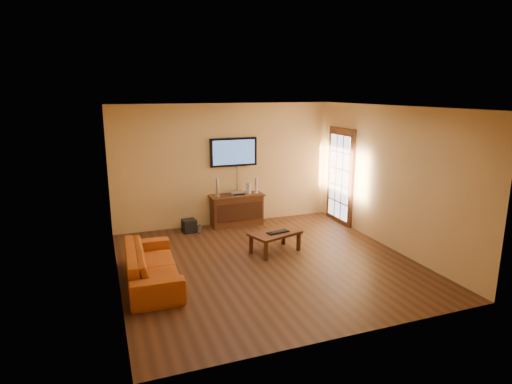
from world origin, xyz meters
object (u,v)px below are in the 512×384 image
sofa (152,259)px  media_console (237,210)px  television (234,152)px  speaker_left (217,188)px  speaker_right (256,186)px  av_receiver (237,193)px  coffee_table (275,235)px  game_console (249,188)px  subwoofer (189,226)px  keyboard (278,232)px  bottle (200,229)px

sofa → media_console: bearing=-40.9°
television → speaker_left: (-0.44, -0.19, -0.75)m
speaker_left → speaker_right: (0.91, 0.02, -0.02)m
speaker_right → sofa: bearing=-138.2°
media_console → speaker_right: (0.47, 0.02, 0.51)m
sofa → av_receiver: bearing=-41.4°
television → av_receiver: bearing=-89.6°
coffee_table → game_console: bearing=85.9°
speaker_right → game_console: size_ratio=1.51×
sofa → speaker_left: (1.72, 2.33, 0.51)m
media_console → av_receiver: 0.39m
coffee_table → subwoofer: coffee_table is taller
speaker_left → speaker_right: size_ratio=1.13×
coffee_table → keyboard: 0.09m
av_receiver → bottle: av_receiver is taller
subwoofer → bottle: subwoofer is taller
game_console → bottle: size_ratio=1.10×
television → game_console: (0.29, -0.16, -0.81)m
coffee_table → speaker_right: 1.95m
subwoofer → media_console: bearing=-0.1°
speaker_right → keyboard: (-0.27, -1.90, -0.46)m
sofa → subwoofer: (1.05, 2.22, -0.24)m
keyboard → television: bearing=95.4°
media_console → subwoofer: size_ratio=4.36×
television → speaker_left: television is taller
av_receiver → game_console: bearing=11.7°
coffee_table → bottle: coffee_table is taller
av_receiver → speaker_right: bearing=5.6°
game_console → television: bearing=145.6°
speaker_left → subwoofer: size_ratio=1.43×
media_console → coffee_table: 1.84m
speaker_left → subwoofer: 1.01m
media_console → coffee_table: size_ratio=1.15×
media_console → game_console: 0.55m
speaker_right → subwoofer: size_ratio=1.27×
keyboard → subwoofer: bearing=126.4°
keyboard → speaker_right: bearing=81.8°
speaker_right → bottle: size_ratio=1.67×
coffee_table → speaker_left: size_ratio=2.64×
game_console → subwoofer: size_ratio=0.84×
keyboard → bottle: bearing=125.3°
game_console → keyboard: (-0.10, -1.91, -0.41)m
media_console → game_console: bearing=6.1°
media_console → av_receiver: size_ratio=3.79×
keyboard → speaker_left: bearing=108.8°
sofa → bottle: sofa is taller
sofa → coffee_table: bearing=-75.8°
sofa → bottle: bearing=-29.3°
media_console → speaker_right: speaker_right is taller
subwoofer → keyboard: size_ratio=0.62×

